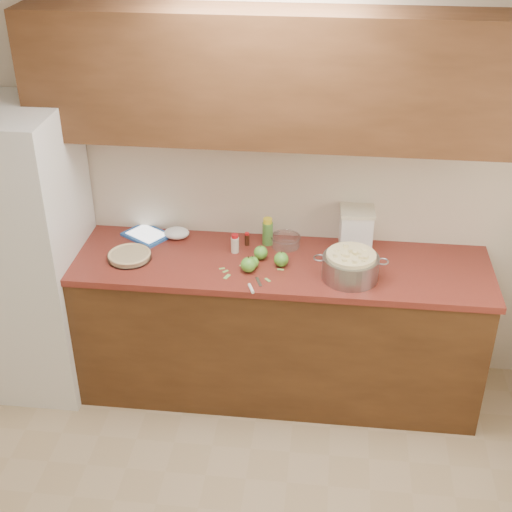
# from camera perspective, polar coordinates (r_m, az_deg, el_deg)

# --- Properties ---
(room_shell) EXTENTS (3.60, 3.60, 3.60)m
(room_shell) POSITION_cam_1_polar(r_m,az_deg,el_deg) (2.71, -2.82, -9.34)
(room_shell) COLOR tan
(room_shell) RESTS_ON ground
(counter_run) EXTENTS (2.64, 0.68, 0.92)m
(counter_run) POSITION_cam_1_polar(r_m,az_deg,el_deg) (4.38, 0.46, -5.56)
(counter_run) COLOR #523017
(counter_run) RESTS_ON ground
(upper_cabinets) EXTENTS (2.60, 0.34, 0.70)m
(upper_cabinets) POSITION_cam_1_polar(r_m,az_deg,el_deg) (3.86, 0.80, 14.08)
(upper_cabinets) COLOR brown
(upper_cabinets) RESTS_ON room_shell
(fridge) EXTENTS (0.70, 0.70, 1.80)m
(fridge) POSITION_cam_1_polar(r_m,az_deg,el_deg) (4.47, -18.24, 0.24)
(fridge) COLOR silver
(fridge) RESTS_ON ground
(pie) EXTENTS (0.26, 0.26, 0.04)m
(pie) POSITION_cam_1_polar(r_m,az_deg,el_deg) (4.20, -10.09, 0.02)
(pie) COLOR silver
(pie) RESTS_ON counter_run
(colander) EXTENTS (0.42, 0.31, 0.16)m
(colander) POSITION_cam_1_polar(r_m,az_deg,el_deg) (3.97, 7.56, -0.82)
(colander) COLOR gray
(colander) RESTS_ON counter_run
(flour_canister) EXTENTS (0.21, 0.21, 0.25)m
(flour_canister) POSITION_cam_1_polar(r_m,az_deg,el_deg) (4.26, 8.01, 2.27)
(flour_canister) COLOR white
(flour_canister) RESTS_ON counter_run
(tablet) EXTENTS (0.33, 0.31, 0.02)m
(tablet) POSITION_cam_1_polar(r_m,az_deg,el_deg) (4.44, -8.74, 1.68)
(tablet) COLOR blue
(tablet) RESTS_ON counter_run
(paring_knife) EXTENTS (0.08, 0.17, 0.02)m
(paring_knife) POSITION_cam_1_polar(r_m,az_deg,el_deg) (3.87, -0.30, -2.53)
(paring_knife) COLOR gray
(paring_knife) RESTS_ON counter_run
(lemon_bottle) EXTENTS (0.06, 0.06, 0.17)m
(lemon_bottle) POSITION_cam_1_polar(r_m,az_deg,el_deg) (4.27, 0.94, 1.95)
(lemon_bottle) COLOR #4C8C38
(lemon_bottle) RESTS_ON counter_run
(cinnamon_shaker) EXTENTS (0.05, 0.05, 0.12)m
(cinnamon_shaker) POSITION_cam_1_polar(r_m,az_deg,el_deg) (4.19, -1.69, 0.99)
(cinnamon_shaker) COLOR beige
(cinnamon_shaker) RESTS_ON counter_run
(vanilla_bottle) EXTENTS (0.03, 0.03, 0.08)m
(vanilla_bottle) POSITION_cam_1_polar(r_m,az_deg,el_deg) (4.27, -0.72, 1.36)
(vanilla_bottle) COLOR black
(vanilla_bottle) RESTS_ON counter_run
(mixing_bowl) EXTENTS (0.18, 0.18, 0.07)m
(mixing_bowl) POSITION_cam_1_polar(r_m,az_deg,el_deg) (4.27, 2.38, 1.25)
(mixing_bowl) COLOR silver
(mixing_bowl) RESTS_ON counter_run
(paper_towel) EXTENTS (0.18, 0.16, 0.06)m
(paper_towel) POSITION_cam_1_polar(r_m,az_deg,el_deg) (4.38, -6.37, 1.84)
(paper_towel) COLOR white
(paper_towel) RESTS_ON counter_run
(apple_left) EXTENTS (0.07, 0.07, 0.08)m
(apple_left) POSITION_cam_1_polar(r_m,az_deg,el_deg) (4.05, -0.26, -0.51)
(apple_left) COLOR #55A632
(apple_left) RESTS_ON counter_run
(apple_center) EXTENTS (0.08, 0.08, 0.09)m
(apple_center) POSITION_cam_1_polar(r_m,az_deg,el_deg) (4.13, 0.38, 0.27)
(apple_center) COLOR #55A632
(apple_center) RESTS_ON counter_run
(apple_front) EXTENTS (0.09, 0.09, 0.10)m
(apple_front) POSITION_cam_1_polar(r_m,az_deg,el_deg) (4.01, -0.61, -0.71)
(apple_front) COLOR #55A632
(apple_front) RESTS_ON counter_run
(apple_extra) EXTENTS (0.09, 0.09, 0.10)m
(apple_extra) POSITION_cam_1_polar(r_m,az_deg,el_deg) (4.06, 2.03, -0.27)
(apple_extra) COLOR #55A632
(apple_extra) RESTS_ON counter_run
(peel_a) EXTENTS (0.04, 0.02, 0.00)m
(peel_a) POSITION_cam_1_polar(r_m,az_deg,el_deg) (4.05, 1.98, -1.09)
(peel_a) COLOR #88BD5C
(peel_a) RESTS_ON counter_run
(peel_b) EXTENTS (0.04, 0.06, 0.00)m
(peel_b) POSITION_cam_1_polar(r_m,az_deg,el_deg) (3.98, -2.34, -1.66)
(peel_b) COLOR #88BD5C
(peel_b) RESTS_ON counter_run
(peel_c) EXTENTS (0.03, 0.02, 0.00)m
(peel_c) POSITION_cam_1_polar(r_m,az_deg,el_deg) (4.06, -2.74, -1.01)
(peel_c) COLOR #88BD5C
(peel_c) RESTS_ON counter_run
(peel_d) EXTENTS (0.05, 0.04, 0.00)m
(peel_d) POSITION_cam_1_polar(r_m,az_deg,el_deg) (4.07, -1.04, -0.83)
(peel_d) COLOR #88BD5C
(peel_d) RESTS_ON counter_run
(peel_e) EXTENTS (0.03, 0.03, 0.00)m
(peel_e) POSITION_cam_1_polar(r_m,az_deg,el_deg) (4.03, -2.46, -1.23)
(peel_e) COLOR #88BD5C
(peel_e) RESTS_ON counter_run
(peel_f) EXTENTS (0.04, 0.04, 0.00)m
(peel_f) POSITION_cam_1_polar(r_m,az_deg,el_deg) (3.95, 0.94, -1.93)
(peel_f) COLOR #88BD5C
(peel_f) RESTS_ON counter_run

